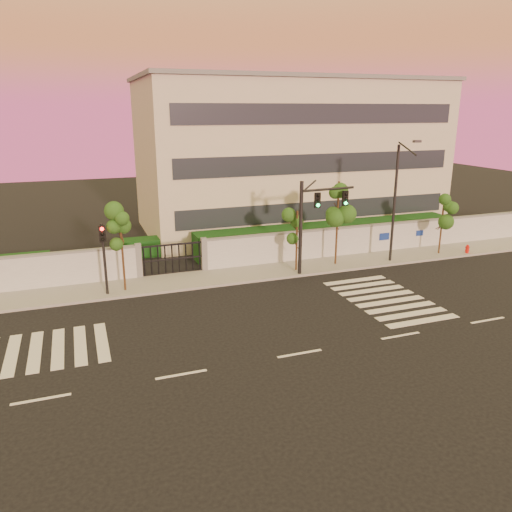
# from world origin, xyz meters

# --- Properties ---
(ground) EXTENTS (120.00, 120.00, 0.00)m
(ground) POSITION_xyz_m (0.00, 0.00, 0.00)
(ground) COLOR black
(ground) RESTS_ON ground
(sidewalk) EXTENTS (60.00, 3.00, 0.15)m
(sidewalk) POSITION_xyz_m (0.00, 10.50, 0.07)
(sidewalk) COLOR gray
(sidewalk) RESTS_ON ground
(perimeter_wall) EXTENTS (60.00, 0.36, 2.20)m
(perimeter_wall) POSITION_xyz_m (0.10, 12.00, 1.07)
(perimeter_wall) COLOR #AAADB1
(perimeter_wall) RESTS_ON ground
(hedge_row) EXTENTS (41.00, 4.25, 1.80)m
(hedge_row) POSITION_xyz_m (1.17, 14.74, 0.82)
(hedge_row) COLOR #0F3412
(hedge_row) RESTS_ON ground
(institutional_building) EXTENTS (24.40, 12.40, 12.25)m
(institutional_building) POSITION_xyz_m (9.00, 21.99, 6.16)
(institutional_building) COLOR beige
(institutional_building) RESTS_ON ground
(road_markings) EXTENTS (57.00, 7.62, 0.02)m
(road_markings) POSITION_xyz_m (-1.58, 3.76, 0.01)
(road_markings) COLOR silver
(road_markings) RESTS_ON ground
(street_tree_c) EXTENTS (1.47, 1.17, 4.99)m
(street_tree_c) POSITION_xyz_m (-6.04, 9.98, 3.67)
(street_tree_c) COLOR #382314
(street_tree_c) RESTS_ON ground
(street_tree_d) EXTENTS (1.49, 1.18, 3.89)m
(street_tree_d) POSITION_xyz_m (4.41, 10.04, 2.87)
(street_tree_d) COLOR #382314
(street_tree_d) RESTS_ON ground
(street_tree_e) EXTENTS (1.57, 1.25, 5.50)m
(street_tree_e) POSITION_xyz_m (7.35, 10.32, 4.04)
(street_tree_e) COLOR #382314
(street_tree_e) RESTS_ON ground
(street_tree_f) EXTENTS (1.47, 1.17, 4.24)m
(street_tree_f) POSITION_xyz_m (15.33, 10.03, 3.12)
(street_tree_f) COLOR #382314
(street_tree_f) RESTS_ON ground
(traffic_signal_main) EXTENTS (3.66, 0.50, 5.80)m
(traffic_signal_main) POSITION_xyz_m (5.01, 9.25, 3.67)
(traffic_signal_main) COLOR black
(traffic_signal_main) RESTS_ON ground
(traffic_signal_secondary) EXTENTS (0.32, 0.32, 4.07)m
(traffic_signal_secondary) POSITION_xyz_m (-7.04, 9.66, 2.58)
(traffic_signal_secondary) COLOR black
(traffic_signal_secondary) RESTS_ON ground
(streetlight_east) EXTENTS (0.48, 1.94, 8.06)m
(streetlight_east) POSITION_xyz_m (11.10, 9.55, 4.36)
(streetlight_east) COLOR black
(streetlight_east) RESTS_ON ground
(fire_hydrant) EXTENTS (0.30, 0.28, 0.75)m
(fire_hydrant) POSITION_xyz_m (17.20, 9.37, 0.37)
(fire_hydrant) COLOR red
(fire_hydrant) RESTS_ON ground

